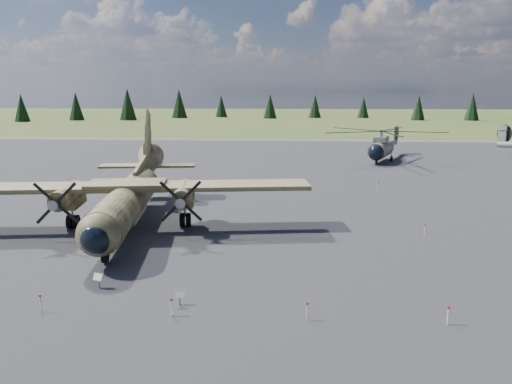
{
  "coord_description": "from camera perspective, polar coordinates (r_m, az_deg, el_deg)",
  "views": [
    {
      "loc": [
        7.17,
        -33.85,
        9.84
      ],
      "look_at": [
        4.69,
        2.0,
        2.55
      ],
      "focal_mm": 35.0,
      "sensor_mm": 36.0,
      "label": 1
    }
  ],
  "objects": [
    {
      "name": "ground",
      "position": [
        35.97,
        -7.72,
        -4.51
      ],
      "size": [
        500.0,
        500.0,
        0.0
      ],
      "primitive_type": "plane",
      "color": "brown",
      "rests_on": "ground"
    },
    {
      "name": "apron",
      "position": [
        45.51,
        -5.2,
        -1.06
      ],
      "size": [
        120.0,
        120.0,
        0.04
      ],
      "primitive_type": "cube",
      "color": "#5C5C61",
      "rests_on": "ground"
    },
    {
      "name": "transport_plane",
      "position": [
        37.87,
        -14.26,
        -0.07
      ],
      "size": [
        26.39,
        23.81,
        8.68
      ],
      "rotation": [
        0.0,
        0.0,
        0.14
      ],
      "color": "#32351D",
      "rests_on": "ground"
    },
    {
      "name": "helicopter_near",
      "position": [
        72.56,
        14.19,
        5.85
      ],
      "size": [
        22.83,
        22.83,
        4.48
      ],
      "rotation": [
        0.0,
        0.0,
        -0.37
      ],
      "color": "gray",
      "rests_on": "ground"
    },
    {
      "name": "info_placard_left",
      "position": [
        26.8,
        -17.59,
        -9.41
      ],
      "size": [
        0.56,
        0.38,
        0.81
      ],
      "rotation": [
        0.0,
        0.0,
        -0.35
      ],
      "color": "gray",
      "rests_on": "ground"
    },
    {
      "name": "info_placard_right",
      "position": [
        24.04,
        -8.73,
        -11.69
      ],
      "size": [
        0.45,
        0.26,
        0.66
      ],
      "rotation": [
        0.0,
        0.0,
        0.2
      ],
      "color": "gray",
      "rests_on": "ground"
    },
    {
      "name": "barrier_fence",
      "position": [
        35.86,
        -8.49,
        -3.74
      ],
      "size": [
        33.12,
        29.62,
        0.85
      ],
      "color": "white",
      "rests_on": "ground"
    },
    {
      "name": "treeline",
      "position": [
        34.52,
        -3.09,
        2.95
      ],
      "size": [
        319.41,
        320.13,
        10.94
      ],
      "color": "black",
      "rests_on": "ground"
    }
  ]
}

